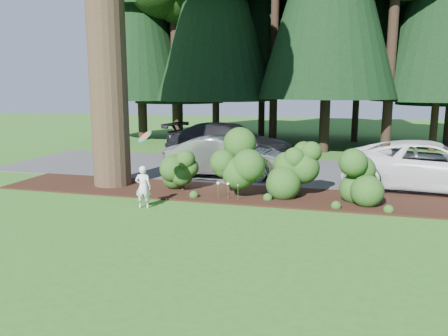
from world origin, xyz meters
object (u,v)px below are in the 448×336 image
car_dark_suv (229,142)px  car_silver_wagon (226,157)px  child (143,187)px  frisbee (145,137)px  car_white_suv (432,166)px

car_dark_suv → car_silver_wagon: bearing=-160.4°
child → frisbee: size_ratio=2.35×
car_white_suv → child: car_white_suv is taller
car_white_suv → car_dark_suv: (-7.68, 3.81, 0.07)m
car_silver_wagon → frisbee: bearing=164.4°
car_silver_wagon → car_white_suv: car_white_suv is taller
car_silver_wagon → child: bearing=163.3°
car_silver_wagon → frisbee: (-1.02, -4.66, 1.22)m
frisbee → child: bearing=-177.3°
car_white_suv → car_dark_suv: size_ratio=0.96×
car_silver_wagon → car_dark_suv: (-0.73, 3.44, 0.11)m
car_silver_wagon → car_dark_suv: car_dark_suv is taller
car_silver_wagon → car_dark_suv: 3.52m
frisbee → car_silver_wagon: bearing=77.6°
car_dark_suv → frisbee: (-0.30, -8.09, 1.11)m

